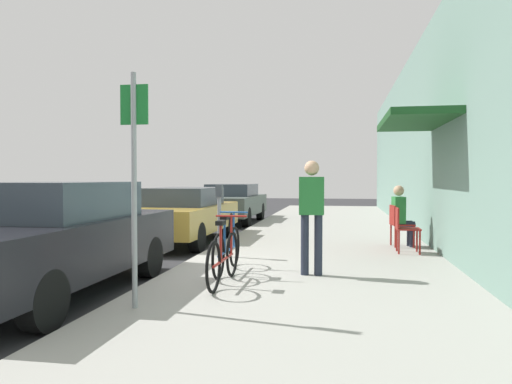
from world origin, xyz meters
The scene contains 14 objects.
ground_plane centered at (0.00, 0.00, 0.00)m, with size 60.00×60.00×0.00m, color #2D2D30.
sidewalk_slab centered at (2.25, 2.00, 0.06)m, with size 4.50×32.00×0.12m, color #9E9B93.
building_facade centered at (4.64, 2.00, 2.45)m, with size 1.40×32.00×4.89m.
parked_car_0 centered at (-1.10, -1.67, 0.77)m, with size 1.80×4.40×1.51m.
parked_car_1 centered at (-1.10, 3.62, 0.70)m, with size 1.80×4.40×1.33m.
parked_car_2 centered at (-1.10, 8.97, 0.72)m, with size 1.80×4.40×1.36m.
parking_meter centered at (0.45, 1.14, 0.89)m, with size 0.12×0.10×1.32m.
street_sign centered at (0.40, -2.45, 1.64)m, with size 0.32×0.06×2.60m.
bicycle_0 centered at (1.09, -1.12, 0.48)m, with size 0.46×1.71×0.90m.
bicycle_1 centered at (0.95, -0.34, 0.48)m, with size 0.46×1.71×0.90m.
cafe_chair_0 centered at (3.85, 2.15, 0.62)m, with size 0.44×0.44×0.87m.
cafe_chair_1 centered at (3.86, 3.04, 0.62)m, with size 0.49×0.49×0.87m.
seated_patron_1 centered at (3.92, 3.04, 0.82)m, with size 0.46×0.40×1.29m.
pedestrian_standing centered at (2.23, -0.30, 1.12)m, with size 0.36×0.22×1.70m.
Camera 1 is at (2.64, -7.44, 1.56)m, focal length 33.77 mm.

